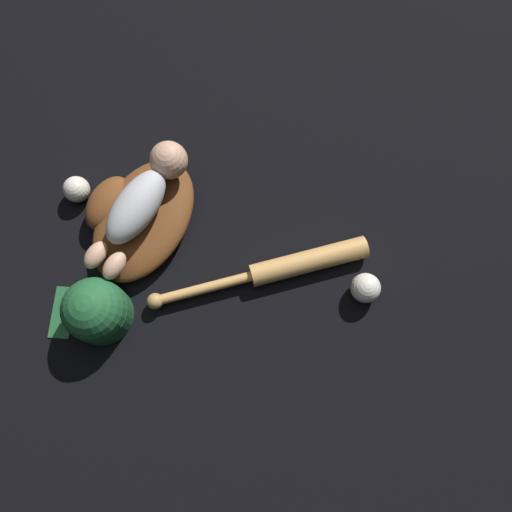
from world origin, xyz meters
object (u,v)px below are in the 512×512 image
Objects in this scene: baseball_glove at (139,217)px; baseball at (365,288)px; baseball_bat at (286,267)px; baseball_cap at (95,310)px; baby_figure at (143,198)px; baseball_spare at (77,189)px.

baseball is at bearing -77.31° from baseball_glove.
baseball_bat is 0.46m from baseball_cap.
baseball is (0.10, -0.55, -0.09)m from baby_figure.
baseball_cap is at bearing 126.05° from baseball.
baseball_cap reaches higher than baseball_spare.
baseball_glove is at bearing 148.12° from baby_figure.
baseball is 1.08× the size of baseball_spare.
baseball_cap is (-0.38, 0.52, 0.02)m from baseball.
baseball_spare is (-0.10, 0.56, 0.01)m from baseball_bat.
baseball_spare is at bearing 45.89° from baseball_cap.
baseball_glove is at bearing 101.75° from baseball_bat.
baseball_glove is 0.39m from baseball_bat.
baseball_bat is 5.77× the size of baseball.
baseball_spare is (-0.02, 0.18, -0.01)m from baseball_glove.
baseball_spare is at bearing 95.47° from baseball_glove.
baseball_cap is at bearing -134.11° from baseball_spare.
baby_figure is at bearing 98.12° from baseball_bat.
baseball_glove is 0.25m from baseball_cap.
baseball_glove is 1.01× the size of baby_figure.
baseball_cap is (-0.25, -0.05, 0.02)m from baseball_glove.
baseball is at bearing -79.03° from baseball_spare.
baby_figure reaches higher than baseball_bat.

